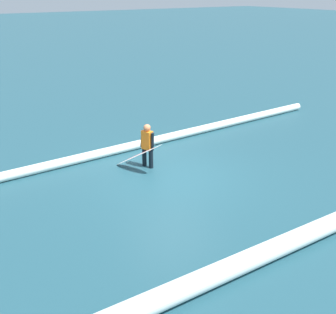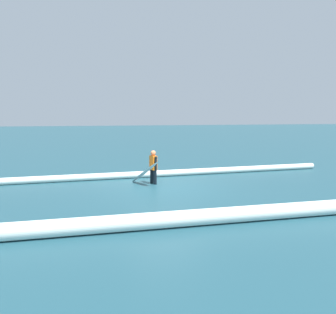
# 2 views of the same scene
# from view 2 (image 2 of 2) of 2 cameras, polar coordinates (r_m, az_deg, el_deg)

# --- Properties ---
(ground_plane) EXTENTS (176.60, 176.60, 0.00)m
(ground_plane) POSITION_cam_2_polar(r_m,az_deg,el_deg) (13.01, -0.47, -5.40)
(ground_plane) COLOR #1F4855
(surfer) EXTENTS (0.29, 0.56, 1.40)m
(surfer) POSITION_cam_2_polar(r_m,az_deg,el_deg) (13.77, -2.53, -1.45)
(surfer) COLOR black
(surfer) RESTS_ON ground_plane
(surfboard) EXTENTS (0.98, 1.70, 1.06)m
(surfboard) POSITION_cam_2_polar(r_m,az_deg,el_deg) (13.61, -4.04, -2.64)
(surfboard) COLOR white
(surfboard) RESTS_ON ground_plane
(wave_crest_foreground) EXTENTS (23.18, 0.84, 0.29)m
(wave_crest_foreground) POSITION_cam_2_polar(r_m,az_deg,el_deg) (14.99, -12.94, -3.35)
(wave_crest_foreground) COLOR white
(wave_crest_foreground) RESTS_ON ground_plane
(wave_crest_midground) EXTENTS (22.62, 1.02, 0.42)m
(wave_crest_midground) POSITION_cam_2_polar(r_m,az_deg,el_deg) (9.40, 15.21, -9.21)
(wave_crest_midground) COLOR white
(wave_crest_midground) RESTS_ON ground_plane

